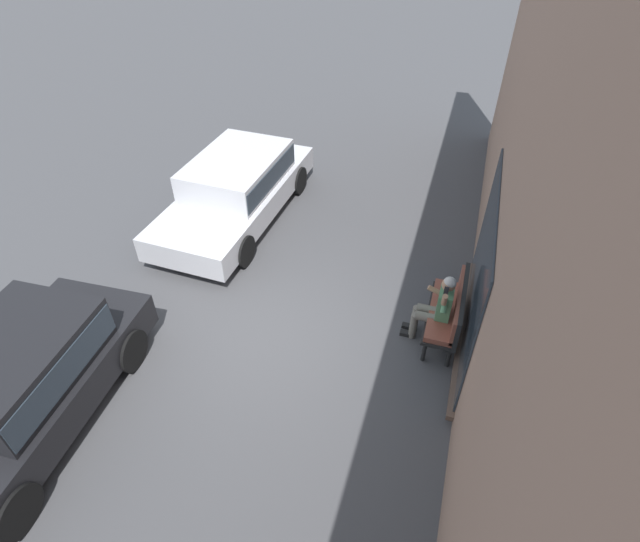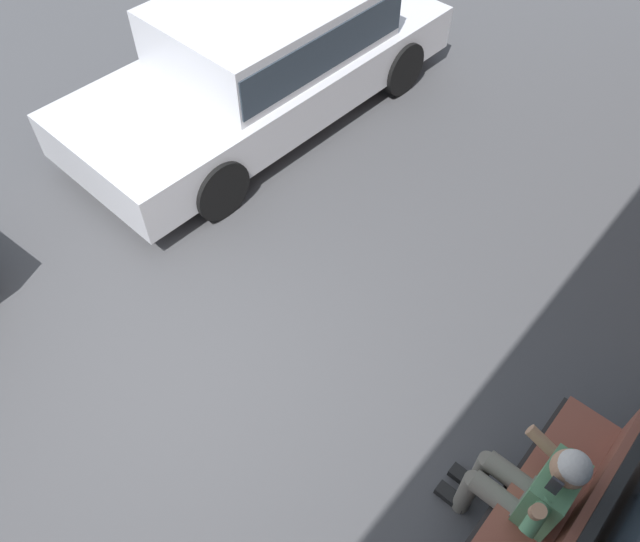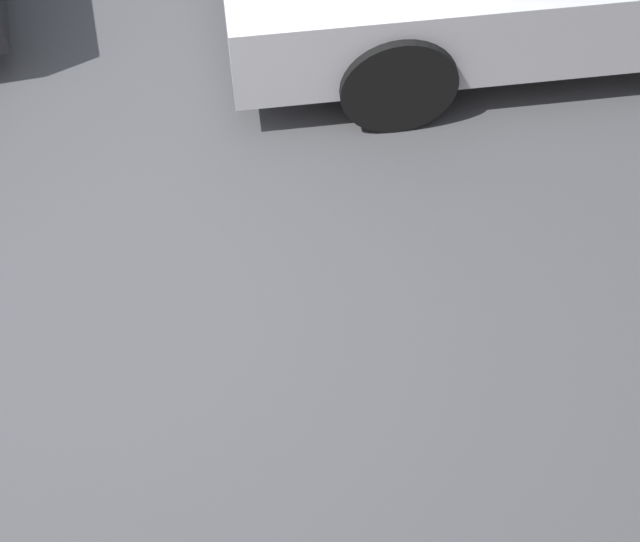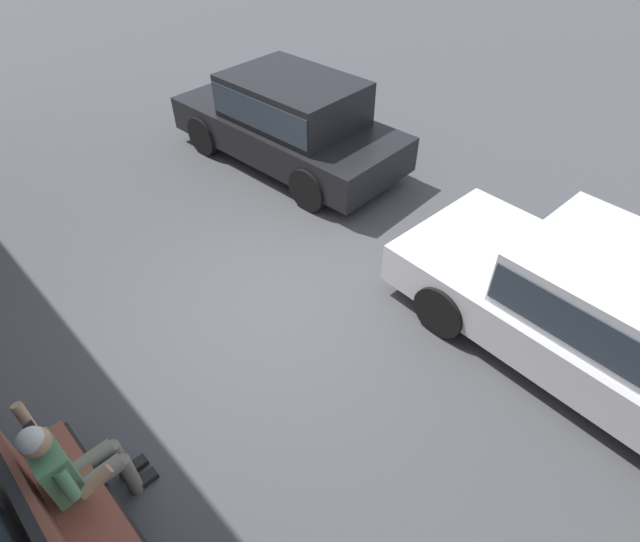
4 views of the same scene
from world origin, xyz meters
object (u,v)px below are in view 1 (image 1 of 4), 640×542
(person_on_phone, at_px, (437,306))
(parked_car_mid, at_px, (21,382))
(parked_car_near, at_px, (237,185))
(bench, at_px, (451,309))

(person_on_phone, xyz_separation_m, parked_car_mid, (3.29, -5.23, 0.10))
(person_on_phone, xyz_separation_m, parked_car_near, (-2.43, -4.66, 0.05))
(bench, relative_size, person_on_phone, 1.12)
(parked_car_near, bearing_deg, parked_car_mid, -5.73)
(bench, bearing_deg, parked_car_mid, -57.86)
(bench, distance_m, parked_car_mid, 6.45)
(person_on_phone, height_order, parked_car_near, parked_car_near)
(bench, height_order, parked_car_near, parked_car_near)
(person_on_phone, relative_size, parked_car_mid, 0.32)
(bench, relative_size, parked_car_mid, 0.36)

